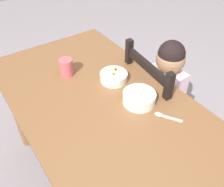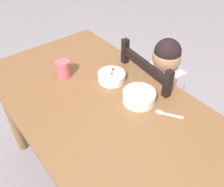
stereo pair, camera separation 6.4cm
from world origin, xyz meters
The scene contains 8 objects.
ground_plane centered at (0.00, 0.00, 0.00)m, with size 8.00×8.00×0.00m, color gray.
dining_table centered at (0.00, 0.00, 0.67)m, with size 1.56×0.81×0.77m.
dining_chair centered at (-0.06, 0.45, 0.46)m, with size 0.46×0.46×0.93m.
child_figure centered at (-0.05, 0.45, 0.64)m, with size 0.32×0.31×0.97m.
bowl_of_peas centered at (0.06, 0.15, 0.80)m, with size 0.17×0.17×0.06m.
bowl_of_carrots centered at (-0.17, 0.15, 0.80)m, with size 0.16×0.16×0.05m.
spoon centered at (0.20, 0.19, 0.78)m, with size 0.13×0.09×0.01m.
drinking_cup centered at (-0.37, -0.04, 0.82)m, with size 0.08×0.08×0.10m, color #D15A67.
Camera 1 is at (0.77, -0.50, 1.64)m, focal length 40.40 mm.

